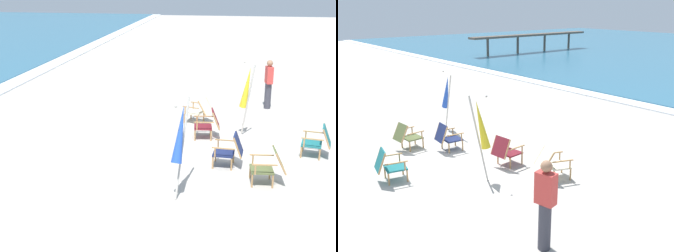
# 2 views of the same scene
# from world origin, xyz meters

# --- Properties ---
(ground_plane) EXTENTS (80.00, 80.00, 0.00)m
(ground_plane) POSITION_xyz_m (0.00, 0.00, 0.00)
(ground_plane) COLOR #B2AAA0
(beach_chair_far_center) EXTENTS (0.63, 0.78, 0.79)m
(beach_chair_far_center) POSITION_xyz_m (-1.64, -0.29, 0.43)
(beach_chair_far_center) COLOR #515B33
(beach_chair_far_center) RESTS_ON ground
(beach_chair_back_right) EXTENTS (0.69, 0.79, 0.81)m
(beach_chair_back_right) POSITION_xyz_m (0.11, -1.56, 0.43)
(beach_chair_back_right) COLOR #196066
(beach_chair_back_right) RESTS_ON ground
(beach_chair_back_left) EXTENTS (0.80, 0.92, 0.77)m
(beach_chair_back_left) POSITION_xyz_m (2.39, 1.58, 0.42)
(beach_chair_back_left) COLOR beige
(beach_chair_back_left) RESTS_ON ground
(beach_chair_front_right) EXTENTS (0.65, 0.76, 0.81)m
(beach_chair_front_right) POSITION_xyz_m (1.08, 1.20, 0.43)
(beach_chair_front_right) COLOR maroon
(beach_chair_front_right) RESTS_ON ground
(beach_chair_front_left) EXTENTS (0.64, 0.73, 0.81)m
(beach_chair_front_left) POSITION_xyz_m (-0.83, 0.57, 0.43)
(beach_chair_front_left) COLOR #19234C
(beach_chair_front_left) RESTS_ON ground
(umbrella_furled_blue) EXTENTS (0.88, 0.35, 1.98)m
(umbrella_furled_blue) POSITION_xyz_m (-2.47, 1.53, 1.29)
(umbrella_furled_blue) COLOR #B7B2A8
(umbrella_furled_blue) RESTS_ON ground
(umbrella_furled_yellow) EXTENTS (0.49, 0.45, 2.09)m
(umbrella_furled_yellow) POSITION_xyz_m (1.41, 0.22, 1.37)
(umbrella_furled_yellow) COLOR #B7B2A8
(umbrella_furled_yellow) RESTS_ON ground
(person_near_chairs) EXTENTS (0.38, 0.27, 1.63)m
(person_near_chairs) POSITION_xyz_m (4.36, -0.53, 0.84)
(person_near_chairs) COLOR #383842
(person_near_chairs) RESTS_ON ground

